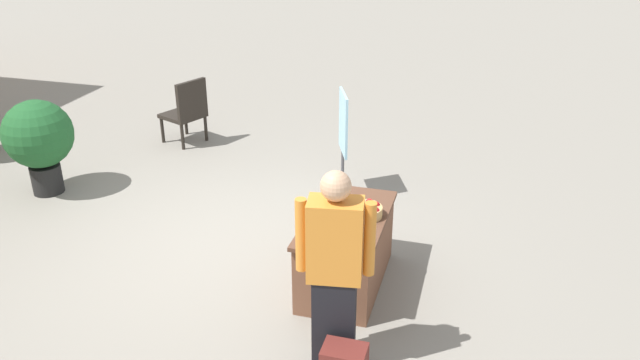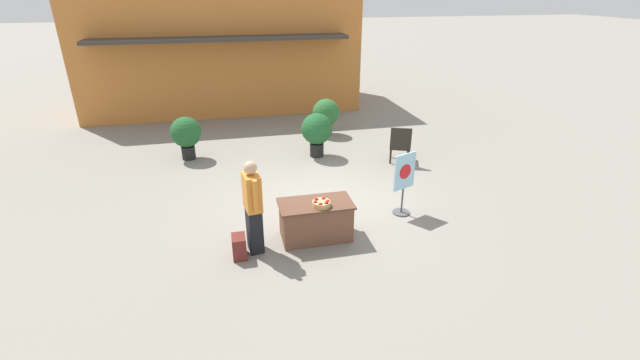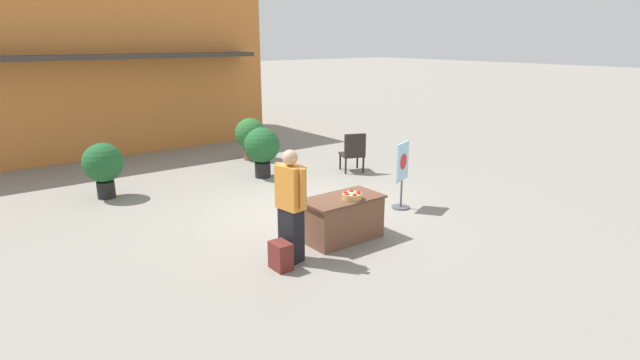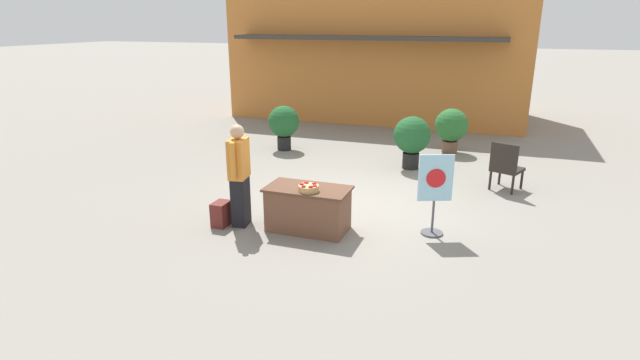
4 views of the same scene
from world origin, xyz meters
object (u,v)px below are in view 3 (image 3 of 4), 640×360
Objects in this scene: backpack at (281,256)px; potted_plant_far_left at (103,165)px; display_table at (342,218)px; apple_basket at (352,196)px; poster_board at (402,173)px; potted_plant_near_right at (250,135)px; patio_chair at (353,151)px; potted_plant_near_left at (262,147)px; person_visitor at (291,205)px.

potted_plant_far_left reaches higher than backpack.
display_table is 0.46m from apple_basket.
display_table is 2.08m from poster_board.
potted_plant_near_right reaches higher than apple_basket.
patio_chair is (4.50, 3.58, 0.34)m from backpack.
patio_chair is at bearing 38.49° from backpack.
potted_plant_near_left is 1.96m from potted_plant_near_right.
potted_plant_far_left is at bearing 96.87° from person_visitor.
apple_basket is 0.32× the size of patio_chair.
person_visitor is 4.15× the size of backpack.
apple_basket is at bearing -7.98° from person_visitor.
person_visitor reaches higher than potted_plant_far_left.
person_visitor is at bearing -179.11° from apple_basket.
potted_plant_near_right is at bearing 56.69° from person_visitor.
person_visitor reaches higher than backpack.
apple_basket is at bearing -65.31° from display_table.
potted_plant_far_left is 1.02× the size of potted_plant_near_right.
poster_board is 1.13× the size of potted_plant_far_left.
apple_basket reaches higher than display_table.
poster_board is 2.92m from patio_chair.
apple_basket is 0.27× the size of potted_plant_near_left.
potted_plant_near_left reaches higher than potted_plant_far_left.
backpack is 0.31× the size of poster_board.
backpack is 7.12m from potted_plant_near_right.
potted_plant_near_right reaches higher than patio_chair.
poster_board is 3.82m from potted_plant_near_left.
potted_plant_near_left is at bearing 77.16° from display_table.
potted_plant_far_left is 4.41m from potted_plant_near_right.
person_visitor is (-1.16, -0.18, 0.52)m from display_table.
poster_board is at bearing -74.62° from potted_plant_near_left.
potted_plant_near_right is at bearing 16.21° from potted_plant_far_left.
potted_plant_near_right is at bearing 68.79° from potted_plant_near_left.
potted_plant_far_left is (-1.41, 4.99, -0.16)m from person_visitor.
potted_plant_near_right reaches higher than display_table.
potted_plant_far_left is 0.97× the size of potted_plant_near_left.
display_table is 3.28× the size of backpack.
poster_board reaches higher than patio_chair.
patio_chair reaches higher than apple_basket.
display_table is 4.19× the size of apple_basket.
person_visitor reaches higher than poster_board.
potted_plant_near_left is at bearing -111.21° from potted_plant_near_right.
potted_plant_near_right is (3.13, 6.38, 0.48)m from backpack.
potted_plant_far_left is 3.58m from potted_plant_near_left.
patio_chair is at bearing 136.23° from poster_board.
backpack is 0.36× the size of potted_plant_near_right.
person_visitor is 5.43m from patio_chair.
potted_plant_far_left is at bearing -155.52° from poster_board.
potted_plant_near_right reaches higher than backpack.
poster_board is 6.24m from potted_plant_far_left.
display_table is 1.11× the size of potted_plant_near_left.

